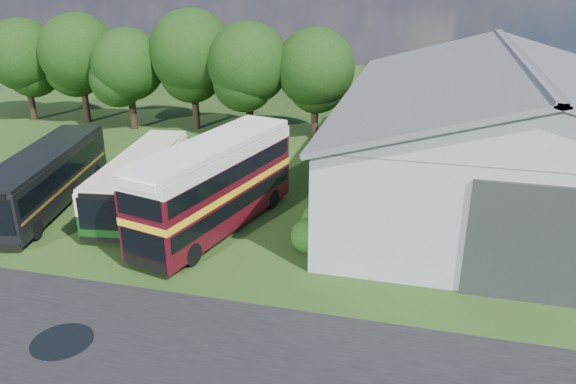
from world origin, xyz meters
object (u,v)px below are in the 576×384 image
(bus_green_single, at_px, (140,179))
(bus_dark_single, at_px, (45,178))
(storage_shed, at_px, (508,124))
(bus_maroon_double, at_px, (215,186))

(bus_green_single, relative_size, bus_dark_single, 0.91)
(storage_shed, bearing_deg, bus_dark_single, -161.18)
(bus_green_single, bearing_deg, storage_shed, 12.18)
(storage_shed, xyz_separation_m, bus_dark_single, (-24.62, -8.39, -2.47))
(bus_green_single, xyz_separation_m, bus_maroon_double, (5.14, -1.83, 0.77))
(bus_green_single, height_order, bus_dark_single, bus_dark_single)
(bus_green_single, relative_size, bus_maroon_double, 0.96)
(storage_shed, relative_size, bus_green_single, 2.31)
(bus_green_single, bearing_deg, bus_maroon_double, -26.88)
(storage_shed, relative_size, bus_maroon_double, 2.23)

